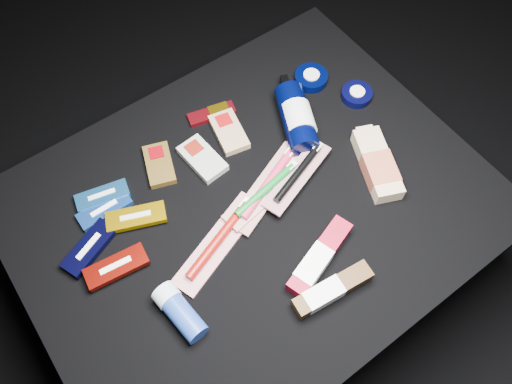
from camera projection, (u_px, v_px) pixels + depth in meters
ground at (254, 267)px, 1.42m from camera, size 3.00×3.00×0.00m
cloth_table at (253, 240)px, 1.25m from camera, size 0.98×0.78×0.40m
luna_bar_0 at (105, 210)px, 1.06m from camera, size 0.12×0.04×0.02m
luna_bar_1 at (102, 196)px, 1.07m from camera, size 0.12×0.07×0.01m
luna_bar_2 at (90, 248)px, 1.01m from camera, size 0.13×0.09×0.02m
luna_bar_3 at (136, 217)px, 1.04m from camera, size 0.13×0.09×0.02m
luna_bar_4 at (116, 267)px, 0.98m from camera, size 0.13×0.06×0.02m
clif_bar_0 at (159, 163)px, 1.11m from camera, size 0.09×0.12×0.02m
clif_bar_1 at (201, 157)px, 1.12m from camera, size 0.07×0.12×0.02m
clif_bar_2 at (228, 130)px, 1.15m from camera, size 0.08×0.12×0.02m
power_bar at (214, 113)px, 1.18m from camera, size 0.12×0.06×0.01m
lotion_bottle at (297, 119)px, 1.14m from camera, size 0.13×0.22×0.07m
cream_tin_upper at (311, 78)px, 1.22m from camera, size 0.08×0.08×0.03m
cream_tin_lower at (357, 94)px, 1.20m from camera, size 0.07×0.07×0.02m
bodywash_bottle at (377, 165)px, 1.10m from camera, size 0.13×0.19×0.04m
deodorant_stick at (179, 311)px, 0.94m from camera, size 0.06×0.12×0.05m
toothbrush_pack_0 at (220, 240)px, 1.02m from camera, size 0.25×0.14×0.03m
toothbrush_pack_1 at (268, 184)px, 1.07m from camera, size 0.25×0.14×0.03m
toothbrush_pack_2 at (266, 191)px, 1.06m from camera, size 0.22×0.08×0.02m
toothbrush_pack_3 at (298, 174)px, 1.07m from camera, size 0.21×0.11×0.02m
toothpaste_carton_red at (317, 260)px, 0.99m from camera, size 0.19×0.10×0.04m
toothpaste_carton_green at (329, 291)px, 0.96m from camera, size 0.17×0.06×0.03m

